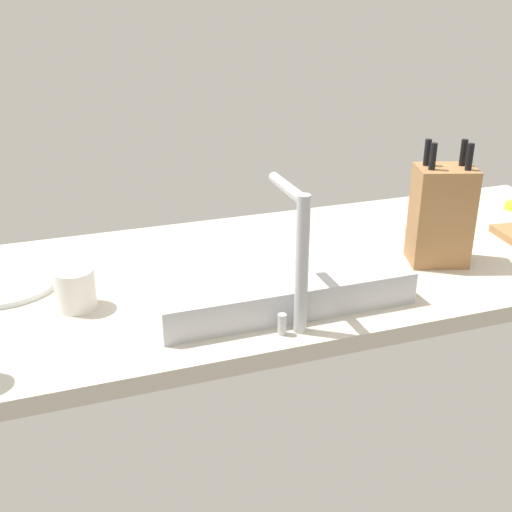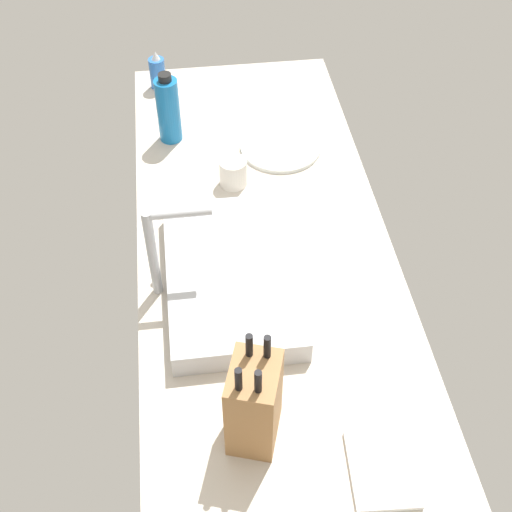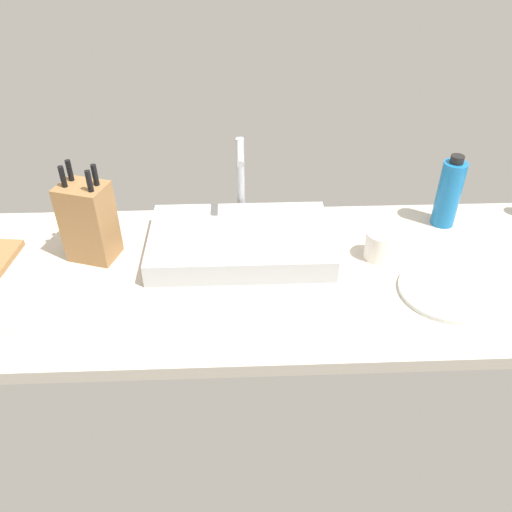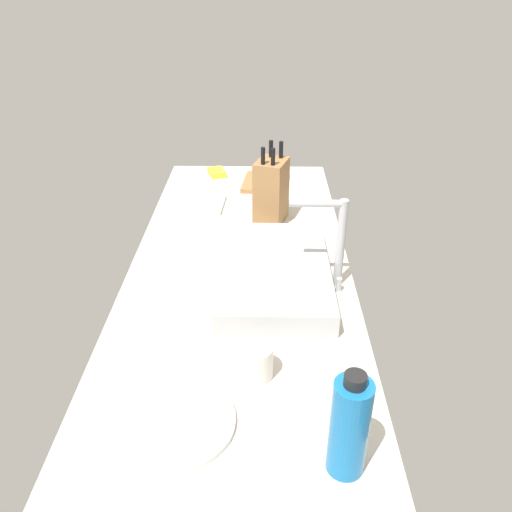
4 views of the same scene
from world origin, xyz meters
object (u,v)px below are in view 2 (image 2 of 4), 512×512
(soap_bottle, at_px, (157,72))
(water_bottle, at_px, (168,109))
(faucet, at_px, (159,245))
(knife_block, at_px, (254,403))
(coffee_mug, at_px, (233,172))
(dinner_plate, at_px, (281,147))
(sink_basin, at_px, (231,276))
(dish_towel, at_px, (382,469))

(soap_bottle, relative_size, water_bottle, 0.58)
(faucet, bearing_deg, knife_block, -157.99)
(soap_bottle, relative_size, coffee_mug, 1.63)
(dinner_plate, bearing_deg, sink_basin, 158.71)
(soap_bottle, bearing_deg, dinner_plate, -137.37)
(knife_block, bearing_deg, soap_bottle, 24.73)
(dish_towel, height_order, coffee_mug, coffee_mug)
(dinner_plate, distance_m, coffee_mug, 0.21)
(dish_towel, bearing_deg, water_bottle, 17.83)
(sink_basin, xyz_separation_m, dish_towel, (-0.52, -0.25, -0.03))
(soap_bottle, relative_size, dinner_plate, 0.54)
(faucet, bearing_deg, sink_basin, -92.62)
(sink_basin, height_order, water_bottle, water_bottle)
(dish_towel, bearing_deg, soap_bottle, 15.47)
(knife_block, xyz_separation_m, soap_bottle, (1.31, 0.16, -0.06))
(soap_bottle, distance_m, dinner_plate, 0.52)
(knife_block, distance_m, soap_bottle, 1.32)
(faucet, distance_m, dish_towel, 0.68)
(sink_basin, height_order, knife_block, knife_block)
(knife_block, height_order, water_bottle, knife_block)
(sink_basin, bearing_deg, knife_block, -179.20)
(knife_block, height_order, dish_towel, knife_block)
(knife_block, distance_m, water_bottle, 1.03)
(dinner_plate, bearing_deg, dish_towel, -177.71)
(knife_block, relative_size, dinner_plate, 1.14)
(water_bottle, bearing_deg, faucet, 176.26)
(sink_basin, height_order, faucet, faucet)
(soap_bottle, height_order, dinner_plate, soap_bottle)
(knife_block, relative_size, dish_towel, 1.65)
(sink_basin, xyz_separation_m, faucet, (0.01, 0.16, 0.12))
(sink_basin, bearing_deg, water_bottle, 11.08)
(sink_basin, relative_size, knife_block, 1.82)
(water_bottle, height_order, dinner_plate, water_bottle)
(sink_basin, distance_m, knife_block, 0.41)
(sink_basin, height_order, soap_bottle, soap_bottle)
(dinner_plate, height_order, coffee_mug, coffee_mug)
(water_bottle, relative_size, coffee_mug, 2.78)
(sink_basin, bearing_deg, coffee_mug, -6.86)
(sink_basin, relative_size, dish_towel, 3.00)
(coffee_mug, bearing_deg, sink_basin, 173.14)
(sink_basin, distance_m, faucet, 0.20)
(dinner_plate, bearing_deg, coffee_mug, 131.95)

